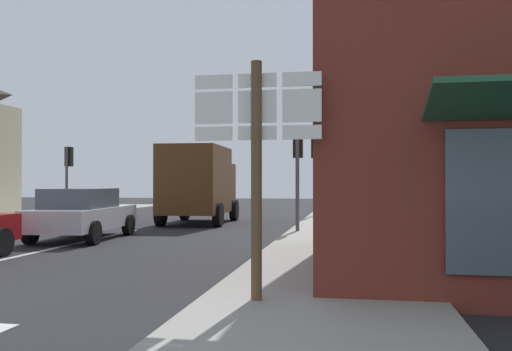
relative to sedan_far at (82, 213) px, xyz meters
name	(u,v)px	position (x,y,z in m)	size (l,w,h in m)	color
ground_plane	(111,236)	(0.36, 1.09, -0.76)	(80.00, 80.00, 0.00)	#232326
sidewalk_right	(336,246)	(7.26, -0.91, -0.69)	(3.17, 44.00, 0.14)	gray
lane_centre_stripe	(35,252)	(0.36, -2.91, -0.75)	(0.16, 12.00, 0.01)	silver
sedan_far	(82,213)	(0.00, 0.00, 0.00)	(2.20, 4.31, 1.47)	#B7BABF
delivery_truck	(199,182)	(1.61, 6.46, 0.89)	(2.65, 5.08, 3.05)	#4C2D14
route_sign_post	(257,154)	(6.44, -7.62, 1.24)	(1.66, 0.14, 3.20)	brown
traffic_light_near_right	(298,157)	(5.98, 2.50, 1.70)	(0.30, 0.49, 3.32)	#47474C
traffic_light_far_right	(314,159)	(5.98, 10.22, 1.95)	(0.30, 0.49, 3.67)	#47474C
traffic_light_far_left	(68,165)	(-5.26, 8.62, 1.68)	(0.30, 0.49, 3.29)	#47474C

